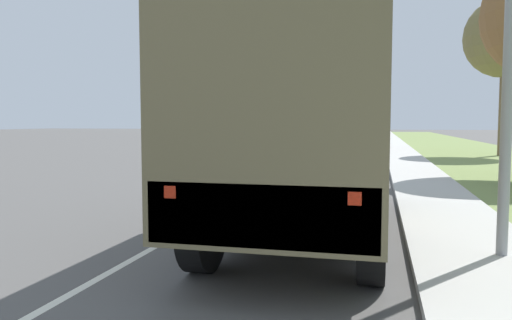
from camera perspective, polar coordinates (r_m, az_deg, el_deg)
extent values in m
plane|color=#565451|center=(37.94, 8.97, 1.52)|extent=(180.00, 180.00, 0.00)
cube|color=silver|center=(37.94, 8.97, 1.52)|extent=(0.12, 120.00, 0.00)
cube|color=beige|center=(37.83, 15.78, 1.49)|extent=(1.80, 120.00, 0.12)
cube|color=olive|center=(38.24, 22.39, 1.28)|extent=(7.00, 120.00, 0.02)
cube|color=#474C38|center=(10.69, 8.10, 3.16)|extent=(2.32, 2.03, 2.01)
cube|color=brown|center=(7.09, 5.20, 4.48)|extent=(2.32, 5.23, 2.47)
cube|color=#474C38|center=(4.65, 0.38, -6.40)|extent=(2.20, 0.10, 0.60)
cube|color=red|center=(4.88, -9.68, -3.59)|extent=(0.12, 0.06, 0.12)
cube|color=red|center=(4.48, 11.23, -4.30)|extent=(0.12, 0.06, 0.12)
cylinder|color=black|center=(10.81, 2.66, -2.28)|extent=(0.30, 1.18, 1.18)
cylinder|color=black|center=(10.61, 13.42, -2.52)|extent=(0.30, 1.18, 1.18)
cylinder|color=black|center=(6.20, -6.08, -7.29)|extent=(0.30, 1.18, 1.18)
cylinder|color=black|center=(5.84, 13.10, -8.10)|extent=(0.30, 1.18, 1.18)
cylinder|color=black|center=(7.66, -2.08, -5.02)|extent=(0.30, 1.18, 1.18)
cylinder|color=black|center=(7.38, 13.25, -5.50)|extent=(0.30, 1.18, 1.18)
cube|color=silver|center=(23.29, 2.13, 1.19)|extent=(1.75, 4.53, 0.76)
cube|color=black|center=(23.35, 2.18, 3.06)|extent=(1.54, 2.04, 0.76)
cylinder|color=black|center=(24.88, 1.06, 0.85)|extent=(0.20, 0.64, 0.64)
cylinder|color=black|center=(24.59, 4.57, 0.80)|extent=(0.20, 0.64, 0.64)
cylinder|color=black|center=(22.07, -0.60, 0.40)|extent=(0.20, 0.64, 0.64)
cylinder|color=black|center=(21.74, 3.35, 0.34)|extent=(0.20, 0.64, 0.64)
cube|color=maroon|center=(34.48, 11.09, 2.09)|extent=(1.73, 4.42, 0.71)
cube|color=black|center=(34.55, 11.12, 3.28)|extent=(1.52, 1.99, 0.72)
cylinder|color=black|center=(35.94, 9.97, 1.86)|extent=(0.20, 0.64, 0.64)
cylinder|color=black|center=(35.87, 12.42, 1.82)|extent=(0.20, 0.64, 0.64)
cylinder|color=black|center=(33.12, 9.65, 1.66)|extent=(0.20, 0.64, 0.64)
cylinder|color=black|center=(33.05, 12.30, 1.62)|extent=(0.20, 0.64, 0.64)
cylinder|color=brown|center=(30.26, 26.36, 5.36)|extent=(0.39, 0.39, 5.18)
sphere|color=olive|center=(30.59, 26.60, 12.44)|extent=(4.31, 4.31, 4.31)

